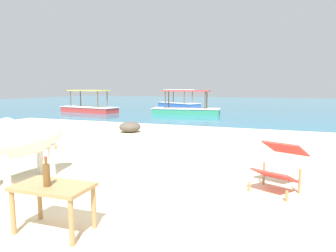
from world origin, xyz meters
The scene contains 11 objects.
sand_beach centered at (0.00, 0.00, 0.02)m, with size 18.00×14.00×0.04m, color beige.
water_surface centered at (0.00, 22.00, 0.00)m, with size 60.00×36.00×0.03m, color teal.
cow centered at (-1.61, -0.26, 0.70)m, with size 0.71×1.79×1.00m.
low_bench_table centered at (-0.01, -1.34, 0.44)m, with size 0.78×0.47×0.48m.
bottle centered at (-0.03, -1.39, 0.64)m, with size 0.07×0.07×0.30m.
deck_chair_near centered at (2.07, 0.77, 0.42)m, with size 0.79×0.91×0.68m.
deck_chair_far centered at (-3.22, 1.58, 0.42)m, with size 0.79×0.91×0.68m.
shore_rock_medium centered at (-2.46, 4.75, 0.21)m, with size 0.69×0.60×0.34m, color brown.
boat_green centered at (-2.87, 11.88, 0.29)m, with size 3.79×1.61×1.29m.
boat_blue centered at (-5.17, 17.22, 0.29)m, with size 3.75×2.86×1.29m.
boat_red centered at (-8.55, 10.96, 0.29)m, with size 3.81×1.73×1.29m.
Camera 1 is at (2.07, -3.55, 1.47)m, focal length 31.69 mm.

